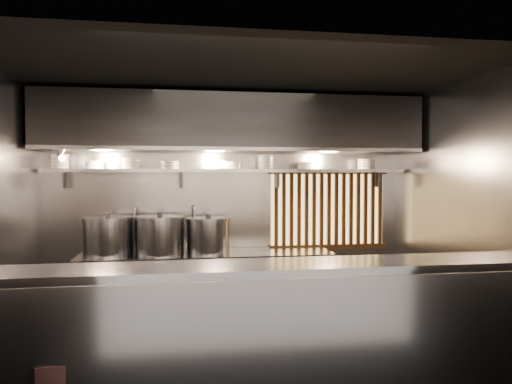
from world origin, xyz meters
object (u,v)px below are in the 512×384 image
object	(u,v)px
heat_lamp	(60,153)
pendant_bulb	(223,164)
stock_pot_mid	(107,236)
stock_pot_left	(160,235)
stock_pot_right	(208,235)

from	to	relation	value
heat_lamp	pendant_bulb	xyz separation A→B (m)	(1.80, 0.35, -0.11)
heat_lamp	stock_pot_mid	size ratio (longest dim) A/B	0.50
pendant_bulb	stock_pot_left	size ratio (longest dim) A/B	0.26
pendant_bulb	stock_pot_mid	world-z (taller)	pendant_bulb
pendant_bulb	stock_pot_left	xyz separation A→B (m)	(-0.75, -0.08, -0.84)
stock_pot_left	stock_pot_mid	distance (m)	0.60
heat_lamp	stock_pot_left	xyz separation A→B (m)	(1.05, 0.27, -0.94)
pendant_bulb	stock_pot_right	size ratio (longest dim) A/B	0.32
stock_pot_mid	stock_pot_right	size ratio (longest dim) A/B	1.18
stock_pot_left	stock_pot_mid	size ratio (longest dim) A/B	1.03
stock_pot_left	stock_pot_mid	world-z (taller)	stock_pot_left
heat_lamp	stock_pot_right	distance (m)	1.89
pendant_bulb	stock_pot_left	world-z (taller)	pendant_bulb
stock_pot_left	heat_lamp	bearing A→B (deg)	-165.72
pendant_bulb	stock_pot_mid	xyz separation A→B (m)	(-1.35, -0.02, -0.84)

